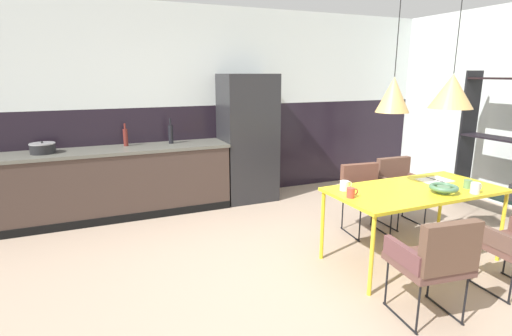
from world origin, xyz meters
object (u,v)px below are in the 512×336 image
(armchair_head_of_table, at_px, (436,256))
(mug_short_terracotta, at_px, (351,193))
(dining_table, at_px, (415,193))
(pendant_lamp_over_table_far, at_px, (452,91))
(refrigerator_column, at_px, (248,138))
(open_shelf_unit, at_px, (502,146))
(armchair_far_side, at_px, (399,182))
(fruit_bowl, at_px, (444,188))
(cooking_pot, at_px, (43,148))
(bottle_spice_small, at_px, (126,137))
(armchair_facing_counter, at_px, (364,190))
(mug_tall_blue, at_px, (475,188))
(open_book, at_px, (435,180))
(mug_white_ceramic, at_px, (345,186))
(pendant_lamp_over_table_near, at_px, (393,95))
(mug_dark_espresso, at_px, (468,184))
(bottle_vinegar_dark, at_px, (171,134))

(armchair_head_of_table, bearing_deg, mug_short_terracotta, 106.54)
(dining_table, distance_m, pendant_lamp_over_table_far, 1.01)
(refrigerator_column, height_order, open_shelf_unit, open_shelf_unit)
(armchair_far_side, distance_m, fruit_bowl, 1.21)
(armchair_far_side, distance_m, cooking_pot, 4.29)
(bottle_spice_small, bearing_deg, armchair_facing_counter, -37.14)
(mug_tall_blue, height_order, open_shelf_unit, open_shelf_unit)
(open_book, xyz_separation_m, cooking_pot, (-3.72, 2.37, 0.21))
(mug_short_terracotta, bearing_deg, dining_table, -1.13)
(cooking_pot, distance_m, bottle_spice_small, 0.96)
(refrigerator_column, height_order, mug_short_terracotta, refrigerator_column)
(dining_table, distance_m, open_shelf_unit, 2.09)
(refrigerator_column, distance_m, bottle_spice_small, 1.67)
(fruit_bowl, relative_size, bottle_spice_small, 0.87)
(fruit_bowl, height_order, bottle_spice_small, bottle_spice_small)
(mug_white_ceramic, bearing_deg, bottle_spice_small, 125.69)
(armchair_far_side, xyz_separation_m, bottle_spice_small, (-2.99, 1.76, 0.49))
(refrigerator_column, bearing_deg, bottle_spice_small, 175.20)
(refrigerator_column, bearing_deg, mug_tall_blue, -68.72)
(open_shelf_unit, bearing_deg, pendant_lamp_over_table_near, -77.00)
(armchair_facing_counter, distance_m, open_shelf_unit, 2.01)
(pendant_lamp_over_table_far, bearing_deg, bottle_spice_small, 135.86)
(dining_table, height_order, bottle_spice_small, bottle_spice_small)
(dining_table, relative_size, armchair_far_side, 2.08)
(mug_tall_blue, bearing_deg, mug_dark_espresso, 59.25)
(mug_short_terracotta, bearing_deg, mug_white_ceramic, 68.09)
(refrigerator_column, distance_m, mug_white_ceramic, 2.26)
(mug_tall_blue, bearing_deg, cooking_pot, 142.65)
(armchair_head_of_table, bearing_deg, mug_tall_blue, 34.35)
(dining_table, distance_m, armchair_head_of_table, 1.04)
(mug_white_ceramic, distance_m, open_shelf_unit, 2.68)
(armchair_far_side, relative_size, fruit_bowl, 3.11)
(mug_short_terracotta, distance_m, bottle_vinegar_dark, 2.78)
(refrigerator_column, xyz_separation_m, pendant_lamp_over_table_near, (0.38, -2.45, 0.72))
(pendant_lamp_over_table_far, bearing_deg, cooking_pot, 145.63)
(bottle_spice_small, distance_m, pendant_lamp_over_table_near, 3.35)
(armchair_far_side, distance_m, bottle_vinegar_dark, 3.00)
(mug_tall_blue, distance_m, pendant_lamp_over_table_near, 1.16)
(mug_white_ceramic, distance_m, bottle_spice_small, 2.96)
(dining_table, bearing_deg, armchair_head_of_table, -126.11)
(armchair_far_side, relative_size, bottle_vinegar_dark, 2.35)
(mug_short_terracotta, bearing_deg, mug_tall_blue, -17.22)
(open_book, bearing_deg, mug_short_terracotta, -174.08)
(pendant_lamp_over_table_far, bearing_deg, armchair_facing_counter, 109.94)
(cooking_pot, relative_size, bottle_vinegar_dark, 0.84)
(armchair_far_side, xyz_separation_m, bottle_vinegar_dark, (-2.41, 1.72, 0.51))
(dining_table, relative_size, fruit_bowl, 6.48)
(fruit_bowl, height_order, mug_short_terracotta, mug_short_terracotta)
(armchair_facing_counter, distance_m, armchair_far_side, 0.58)
(refrigerator_column, xyz_separation_m, armchair_head_of_table, (0.11, -3.31, -0.38))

